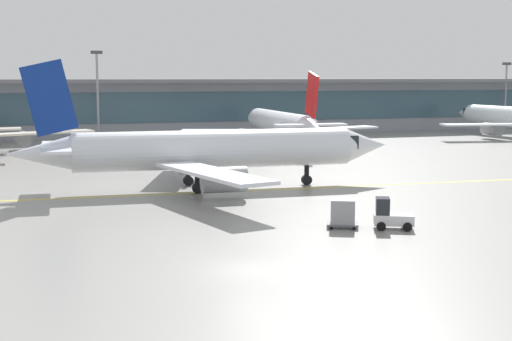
{
  "coord_description": "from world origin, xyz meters",
  "views": [
    {
      "loc": [
        -10.62,
        -35.7,
        10.13
      ],
      "look_at": [
        5.75,
        16.68,
        3.0
      ],
      "focal_mm": 51.18,
      "sensor_mm": 36.0,
      "label": 1
    }
  ],
  "objects_px": {
    "taxiing_regional_jet": "(210,151)",
    "apron_light_mast_2": "(506,93)",
    "gate_airplane_2": "(281,123)",
    "apron_light_mast_1": "(98,92)",
    "baggage_tug": "(390,216)",
    "cargo_dolly_lead": "(343,212)"
  },
  "relations": [
    {
      "from": "taxiing_regional_jet",
      "to": "apron_light_mast_2",
      "type": "distance_m",
      "value": 89.57
    },
    {
      "from": "gate_airplane_2",
      "to": "apron_light_mast_1",
      "type": "bearing_deg",
      "value": 59.45
    },
    {
      "from": "baggage_tug",
      "to": "cargo_dolly_lead",
      "type": "height_order",
      "value": "baggage_tug"
    },
    {
      "from": "apron_light_mast_1",
      "to": "apron_light_mast_2",
      "type": "bearing_deg",
      "value": 1.42
    },
    {
      "from": "gate_airplane_2",
      "to": "baggage_tug",
      "type": "height_order",
      "value": "gate_airplane_2"
    },
    {
      "from": "baggage_tug",
      "to": "gate_airplane_2",
      "type": "bearing_deg",
      "value": 101.66
    },
    {
      "from": "apron_light_mast_2",
      "to": "cargo_dolly_lead",
      "type": "bearing_deg",
      "value": -131.97
    },
    {
      "from": "apron_light_mast_2",
      "to": "gate_airplane_2",
      "type": "bearing_deg",
      "value": -161.31
    },
    {
      "from": "taxiing_regional_jet",
      "to": "baggage_tug",
      "type": "xyz_separation_m",
      "value": [
        7.29,
        -20.6,
        -2.58
      ]
    },
    {
      "from": "apron_light_mast_1",
      "to": "apron_light_mast_2",
      "type": "relative_size",
      "value": 1.11
    },
    {
      "from": "apron_light_mast_1",
      "to": "taxiing_regional_jet",
      "type": "bearing_deg",
      "value": -84.56
    },
    {
      "from": "gate_airplane_2",
      "to": "apron_light_mast_2",
      "type": "xyz_separation_m",
      "value": [
        51.05,
        17.27,
        3.78
      ]
    },
    {
      "from": "taxiing_regional_jet",
      "to": "apron_light_mast_2",
      "type": "height_order",
      "value": "apron_light_mast_2"
    },
    {
      "from": "cargo_dolly_lead",
      "to": "apron_light_mast_2",
      "type": "xyz_separation_m",
      "value": [
        66.49,
        73.94,
        5.95
      ]
    },
    {
      "from": "baggage_tug",
      "to": "apron_light_mast_2",
      "type": "xyz_separation_m",
      "value": [
        63.61,
        75.21,
        6.12
      ]
    },
    {
      "from": "gate_airplane_2",
      "to": "apron_light_mast_2",
      "type": "height_order",
      "value": "apron_light_mast_2"
    },
    {
      "from": "cargo_dolly_lead",
      "to": "apron_light_mast_1",
      "type": "relative_size",
      "value": 0.18
    },
    {
      "from": "gate_airplane_2",
      "to": "taxiing_regional_jet",
      "type": "xyz_separation_m",
      "value": [
        -19.86,
        -37.34,
        0.24
      ]
    },
    {
      "from": "gate_airplane_2",
      "to": "cargo_dolly_lead",
      "type": "height_order",
      "value": "gate_airplane_2"
    },
    {
      "from": "baggage_tug",
      "to": "apron_light_mast_2",
      "type": "height_order",
      "value": "apron_light_mast_2"
    },
    {
      "from": "cargo_dolly_lead",
      "to": "apron_light_mast_1",
      "type": "bearing_deg",
      "value": 121.35
    },
    {
      "from": "taxiing_regional_jet",
      "to": "apron_light_mast_2",
      "type": "xyz_separation_m",
      "value": [
        70.9,
        54.61,
        3.54
      ]
    }
  ]
}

